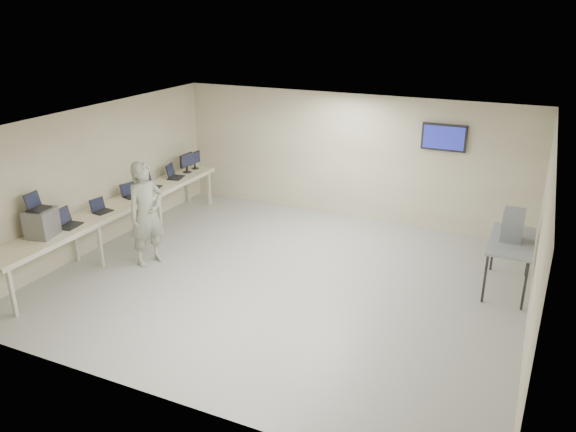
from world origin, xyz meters
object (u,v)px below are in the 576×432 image
at_px(workbench, 118,208).
at_px(side_table, 511,244).
at_px(equipment_box, 41,223).
at_px(soldier, 146,214).

height_order(workbench, side_table, side_table).
bearing_deg(side_table, workbench, -169.61).
height_order(workbench, equipment_box, equipment_box).
xyz_separation_m(workbench, soldier, (0.99, -0.38, 0.16)).
relative_size(equipment_box, soldier, 0.25).
distance_m(workbench, soldier, 1.07).
xyz_separation_m(equipment_box, side_table, (7.25, 3.12, -0.31)).
height_order(soldier, side_table, soldier).
bearing_deg(equipment_box, soldier, 40.64).
distance_m(equipment_box, side_table, 7.90).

